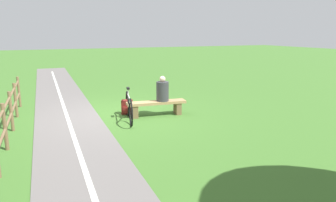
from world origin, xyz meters
The scene contains 7 objects.
ground_plane centered at (0.00, 0.00, 0.00)m, with size 80.00×80.00×0.00m, color #3D6B28.
paved_path centered at (1.50, 4.00, 0.01)m, with size 1.80×36.00×0.02m, color #66605E.
path_centre_line centered at (1.50, 4.00, 0.02)m, with size 0.10×32.00×0.00m, color silver.
bench centered at (-1.12, 0.51, 0.31)m, with size 1.82×0.58×0.45m.
person_seated centered at (-1.32, 0.54, 0.76)m, with size 0.41×0.41×0.76m.
bicycle centered at (-0.21, 0.71, 0.40)m, with size 0.41×1.80×0.94m.
backpack centered at (-0.36, -0.02, 0.22)m, with size 0.39×0.36×0.44m.
Camera 1 is at (2.19, 8.95, 2.48)m, focal length 32.94 mm.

